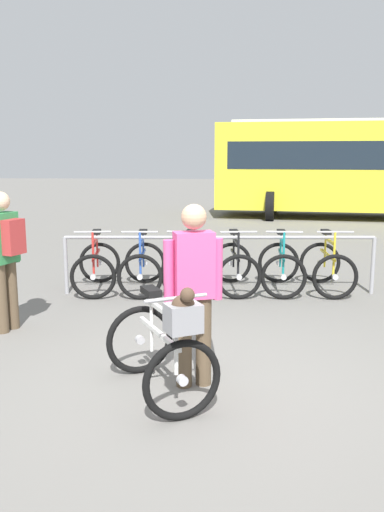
{
  "coord_description": "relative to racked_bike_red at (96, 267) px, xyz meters",
  "views": [
    {
      "loc": [
        0.15,
        -4.62,
        2.07
      ],
      "look_at": [
        -0.21,
        0.97,
        1.0
      ],
      "focal_mm": 38.06,
      "sensor_mm": 36.0,
      "label": 1
    }
  ],
  "objects": [
    {
      "name": "bus_distant",
      "position": [
        6.69,
        9.8,
        1.37
      ],
      "size": [
        10.24,
        4.25,
        3.08
      ],
      "color": "yellow",
      "rests_on": "ground"
    },
    {
      "name": "racked_bike_orange",
      "position": [
        1.4,
        0.09,
        0.0
      ],
      "size": [
        0.74,
        1.13,
        0.97
      ],
      "color": "black",
      "rests_on": "ground"
    },
    {
      "name": "pedestrian_with_backpack",
      "position": [
        -0.59,
        -1.94,
        0.57
      ],
      "size": [
        0.41,
        0.5,
        1.64
      ],
      "color": "brown",
      "rests_on": "ground"
    },
    {
      "name": "ground_plane",
      "position": [
        1.81,
        -3.31,
        -0.37
      ],
      "size": [
        80.0,
        80.0,
        0.0
      ],
      "primitive_type": "plane",
      "color": "slate"
    },
    {
      "name": "racked_bike_teal",
      "position": [
        2.79,
        0.18,
        0.0
      ],
      "size": [
        0.68,
        1.09,
        0.97
      ],
      "color": "black",
      "rests_on": "ground"
    },
    {
      "name": "featured_bicycle",
      "position": [
        1.45,
        -3.65,
        0.12
      ],
      "size": [
        1.09,
        1.26,
        1.09
      ],
      "color": "black",
      "rests_on": "ground"
    },
    {
      "name": "racked_bike_blue",
      "position": [
        0.7,
        0.04,
        0.0
      ],
      "size": [
        0.74,
        1.16,
        0.98
      ],
      "color": "black",
      "rests_on": "ground"
    },
    {
      "name": "racked_bike_red",
      "position": [
        0.0,
        0.0,
        0.0
      ],
      "size": [
        0.8,
        1.17,
        0.97
      ],
      "color": "black",
      "rests_on": "ground"
    },
    {
      "name": "racked_bike_black",
      "position": [
        2.1,
        0.13,
        0.0
      ],
      "size": [
        0.77,
        1.15,
        0.97
      ],
      "color": "black",
      "rests_on": "ground"
    },
    {
      "name": "person_with_featured_bike",
      "position": [
        1.68,
        -3.33,
        0.54
      ],
      "size": [
        0.51,
        0.29,
        1.64
      ],
      "color": "brown",
      "rests_on": "ground"
    },
    {
      "name": "racked_bike_yellow",
      "position": [
        3.49,
        0.22,
        0.0
      ],
      "size": [
        0.71,
        1.13,
        0.97
      ],
      "color": "black",
      "rests_on": "ground"
    },
    {
      "name": "bike_rack_rail",
      "position": [
        1.86,
        -0.06,
        0.33
      ],
      "size": [
        4.6,
        0.34,
        0.88
      ],
      "color": "#99999E",
      "rests_on": "ground"
    }
  ]
}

